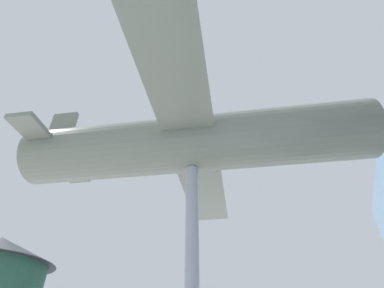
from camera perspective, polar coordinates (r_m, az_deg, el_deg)
support_pylon_central at (r=9.43m, az=0.00°, el=-23.45°), size 0.43×0.43×7.09m
suspended_airplane at (r=11.31m, az=1.63°, el=0.18°), size 14.88×14.36×3.32m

